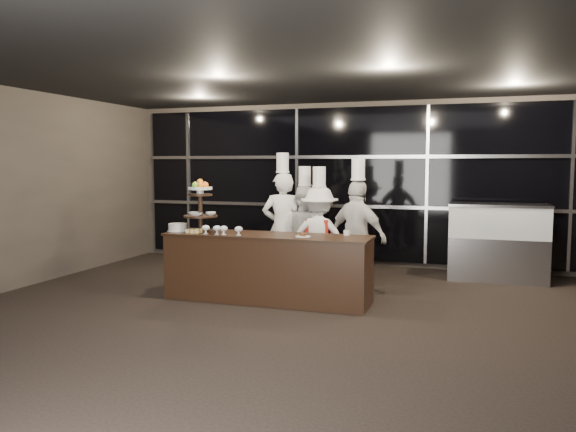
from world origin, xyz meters
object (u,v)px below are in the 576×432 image
(chef_c, at_px, (319,237))
(display_case, at_px, (498,238))
(chef_b, at_px, (305,234))
(layer_cake, at_px, (178,227))
(buffet_counter, at_px, (267,267))
(chef_a, at_px, (283,226))
(display_stand, at_px, (200,202))
(chef_d, at_px, (357,236))

(chef_c, bearing_deg, display_case, 29.87)
(display_case, height_order, chef_b, chef_b)
(layer_cake, bearing_deg, buffet_counter, 2.14)
(chef_a, bearing_deg, chef_c, -17.81)
(display_case, bearing_deg, layer_cake, -150.31)
(display_stand, relative_size, layer_cake, 2.48)
(display_stand, relative_size, chef_c, 0.41)
(chef_b, xyz_separation_m, chef_d, (0.93, -0.49, 0.06))
(display_case, distance_m, chef_a, 3.47)
(buffet_counter, xyz_separation_m, chef_c, (0.47, 0.97, 0.31))
(chef_a, bearing_deg, buffet_counter, -81.41)
(display_stand, xyz_separation_m, chef_a, (0.82, 1.18, -0.44))
(chef_a, distance_m, chef_d, 1.32)
(buffet_counter, height_order, display_stand, display_stand)
(chef_d, bearing_deg, display_case, 40.37)
(display_stand, distance_m, chef_a, 1.50)
(layer_cake, xyz_separation_m, display_case, (4.38, 2.50, -0.29))
(chef_b, height_order, chef_d, chef_d)
(display_case, height_order, chef_d, chef_d)
(layer_cake, distance_m, chef_d, 2.57)
(display_stand, distance_m, chef_b, 1.80)
(layer_cake, relative_size, chef_a, 0.15)
(chef_a, relative_size, chef_d, 1.05)
(display_stand, bearing_deg, chef_a, 55.01)
(layer_cake, bearing_deg, chef_b, 41.54)
(display_case, relative_size, chef_d, 0.78)
(chef_d, bearing_deg, chef_b, 152.55)
(buffet_counter, relative_size, chef_a, 1.39)
(display_case, bearing_deg, chef_d, -139.63)
(chef_c, distance_m, chef_d, 0.65)
(chef_b, distance_m, chef_c, 0.44)
(chef_a, xyz_separation_m, chef_c, (0.64, -0.21, -0.12))
(display_stand, bearing_deg, chef_d, 20.63)
(buffet_counter, height_order, chef_c, chef_c)
(display_stand, height_order, chef_c, chef_c)
(layer_cake, xyz_separation_m, chef_c, (1.81, 1.02, -0.19))
(display_case, bearing_deg, display_stand, -148.81)
(buffet_counter, xyz_separation_m, chef_a, (-0.18, 1.18, 0.43))
(chef_a, bearing_deg, chef_d, -17.12)
(display_case, bearing_deg, chef_b, -157.86)
(display_stand, bearing_deg, layer_cake, -171.61)
(display_case, bearing_deg, chef_a, -158.45)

